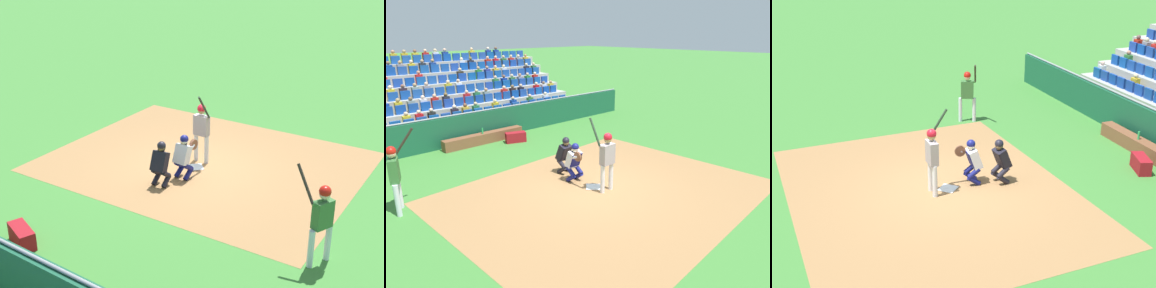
# 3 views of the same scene
# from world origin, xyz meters

# --- Properties ---
(ground_plane) EXTENTS (160.00, 160.00, 0.00)m
(ground_plane) POSITION_xyz_m (0.00, 0.00, 0.00)
(ground_plane) COLOR #3D7D33
(infield_dirt_patch) EXTENTS (9.27, 7.49, 0.01)m
(infield_dirt_patch) POSITION_xyz_m (0.00, 0.50, 0.00)
(infield_dirt_patch) COLOR #9D7044
(infield_dirt_patch) RESTS_ON ground_plane
(home_plate_marker) EXTENTS (0.62, 0.62, 0.02)m
(home_plate_marker) POSITION_xyz_m (0.00, 0.00, 0.02)
(home_plate_marker) COLOR white
(home_plate_marker) RESTS_ON infield_dirt_patch
(batter_at_plate) EXTENTS (0.58, 0.65, 2.23)m
(batter_at_plate) POSITION_xyz_m (-0.09, 0.45, 1.14)
(batter_at_plate) COLOR silver
(batter_at_plate) RESTS_ON ground_plane
(catcher_crouching) EXTENTS (0.48, 0.72, 1.30)m
(catcher_crouching) POSITION_xyz_m (0.11, -0.73, 0.72)
(catcher_crouching) COLOR navy
(catcher_crouching) RESTS_ON ground_plane
(home_plate_umpire) EXTENTS (0.49, 0.49, 1.29)m
(home_plate_umpire) POSITION_xyz_m (-0.13, -1.48, 0.70)
(home_plate_umpire) COLOR black
(home_plate_umpire) RESTS_ON ground_plane
(dugout_wall) EXTENTS (17.73, 0.24, 1.33)m
(dugout_wall) POSITION_xyz_m (0.00, -6.93, 0.64)
(dugout_wall) COLOR #185338
(dugout_wall) RESTS_ON ground_plane
(dugout_bench) EXTENTS (3.63, 0.40, 0.44)m
(dugout_bench) POSITION_xyz_m (0.15, -6.38, 0.22)
(dugout_bench) COLOR brown
(dugout_bench) RESTS_ON ground_plane
(water_bottle_on_bench) EXTENTS (0.07, 0.07, 0.26)m
(water_bottle_on_bench) POSITION_xyz_m (0.24, -6.34, 0.57)
(water_bottle_on_bench) COLOR green
(water_bottle_on_bench) RESTS_ON dugout_bench
(equipment_duffel_bag) EXTENTS (0.93, 0.63, 0.44)m
(equipment_duffel_bag) POSITION_xyz_m (-0.90, -5.57, 0.22)
(equipment_duffel_bag) COLOR maroon
(equipment_duffel_bag) RESTS_ON ground_plane
(on_deck_batter) EXTENTS (0.83, 0.63, 2.21)m
(on_deck_batter) POSITION_xyz_m (4.83, -2.46, 1.15)
(on_deck_batter) COLOR silver
(on_deck_batter) RESTS_ON ground_plane
(bleacher_stand) EXTENTS (15.10, 5.17, 3.67)m
(bleacher_stand) POSITION_xyz_m (-0.01, -12.17, 1.11)
(bleacher_stand) COLOR #A6A59C
(bleacher_stand) RESTS_ON ground_plane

